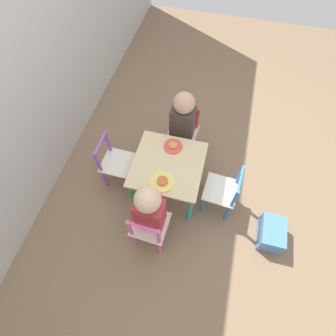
# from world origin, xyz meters

# --- Properties ---
(ground_plane) EXTENTS (6.00, 6.00, 0.00)m
(ground_plane) POSITION_xyz_m (0.00, 0.00, 0.00)
(ground_plane) COLOR #7F664C
(kids_table) EXTENTS (0.54, 0.54, 0.43)m
(kids_table) POSITION_xyz_m (0.00, 0.00, 0.36)
(kids_table) COLOR beige
(kids_table) RESTS_ON ground_plane
(chair_red) EXTENTS (0.27, 0.27, 0.51)m
(chair_red) POSITION_xyz_m (0.47, -0.02, 0.25)
(chair_red) COLOR silver
(chair_red) RESTS_ON ground_plane
(chair_pink) EXTENTS (0.27, 0.27, 0.51)m
(chair_pink) POSITION_xyz_m (-0.47, 0.02, 0.25)
(chair_pink) COLOR silver
(chair_pink) RESTS_ON ground_plane
(chair_blue) EXTENTS (0.28, 0.28, 0.51)m
(chair_blue) POSITION_xyz_m (-0.04, -0.47, 0.25)
(chair_blue) COLOR silver
(chair_blue) RESTS_ON ground_plane
(chair_purple) EXTENTS (0.26, 0.26, 0.51)m
(chair_purple) POSITION_xyz_m (0.01, 0.47, 0.25)
(chair_purple) COLOR silver
(chair_purple) RESTS_ON ground_plane
(child_right) EXTENTS (0.22, 0.21, 0.76)m
(child_right) POSITION_xyz_m (0.41, -0.02, 0.46)
(child_right) COLOR #38383D
(child_right) RESTS_ON ground_plane
(child_left) EXTENTS (0.23, 0.21, 0.75)m
(child_left) POSITION_xyz_m (-0.41, 0.02, 0.46)
(child_left) COLOR #38383D
(child_left) RESTS_ON ground_plane
(plate_right) EXTENTS (0.15, 0.15, 0.03)m
(plate_right) POSITION_xyz_m (0.17, 0.00, 0.44)
(plate_right) COLOR #E54C47
(plate_right) RESTS_ON kids_table
(plate_left) EXTENTS (0.18, 0.18, 0.03)m
(plate_left) POSITION_xyz_m (-0.17, 0.00, 0.44)
(plate_left) COLOR #EADB66
(plate_left) RESTS_ON kids_table
(storage_bin) EXTENTS (0.26, 0.18, 0.19)m
(storage_bin) POSITION_xyz_m (-0.23, -0.91, 0.09)
(storage_bin) COLOR #4C7FB7
(storage_bin) RESTS_ON ground_plane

